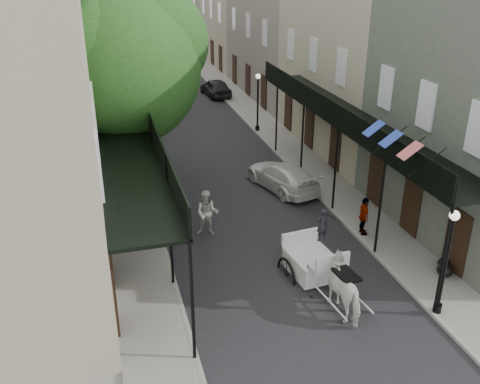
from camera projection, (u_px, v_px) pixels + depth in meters
ground at (298, 299)px, 18.40m from camera, size 140.00×140.00×0.00m
road at (190, 128)px, 35.92m from camera, size 8.00×90.00×0.01m
sidewalk_left at (115, 134)px, 34.69m from camera, size 2.20×90.00×0.12m
sidewalk_right at (261, 121)px, 37.12m from camera, size 2.20×90.00×0.12m
building_row_left at (51, 32)px, 40.42m from camera, size 5.00×80.00×10.50m
building_row_right at (267, 24)px, 44.60m from camera, size 5.00×80.00×10.50m
gallery_left at (130, 137)px, 21.67m from camera, size 2.20×18.05×4.88m
gallery_right at (346, 118)px, 23.99m from camera, size 2.20×18.05×4.88m
tree_near at (132, 61)px, 23.60m from camera, size 7.31×6.80×9.63m
tree_far at (114, 32)px, 36.13m from camera, size 6.45×6.00×8.61m
lamppost_right_near at (446, 261)px, 16.79m from camera, size 0.32×0.32×3.71m
lamppost_left at (153, 189)px, 21.81m from camera, size 0.32×0.32×3.71m
lamppost_right_far at (258, 102)px, 34.32m from camera, size 0.32×0.32×3.71m
horse at (347, 288)px, 17.46m from camera, size 1.20×2.21×1.79m
carriage at (307, 242)px, 19.70m from camera, size 2.02×2.79×2.99m
pedestrian_walking at (207, 213)px, 22.19m from camera, size 1.16×1.03×1.98m
pedestrian_sidewalk_left at (104, 151)px, 29.26m from camera, size 1.15×1.10×1.57m
pedestrian_sidewalk_right at (364, 216)px, 22.04m from camera, size 0.61×1.04×1.66m
car_left_near at (159, 193)px, 24.66m from camera, size 2.32×4.57×1.49m
car_left_mid at (146, 152)px, 29.47m from camera, size 2.01×4.84×1.56m
car_left_far at (131, 84)px, 44.45m from camera, size 4.03×5.65×1.43m
car_right_near at (282, 176)px, 26.64m from camera, size 3.02×4.96×1.34m
car_right_far at (216, 87)px, 43.46m from camera, size 2.05×4.31×1.42m
trash_bags at (445, 268)px, 19.58m from camera, size 0.85×1.00×0.50m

